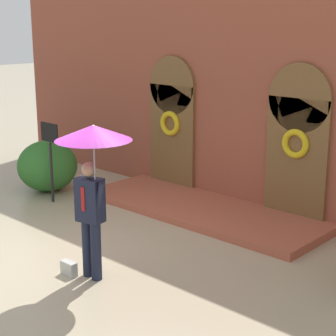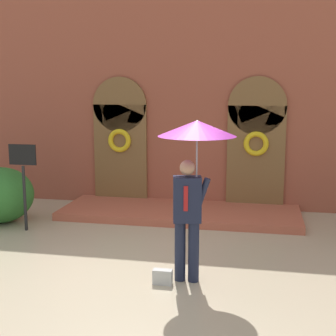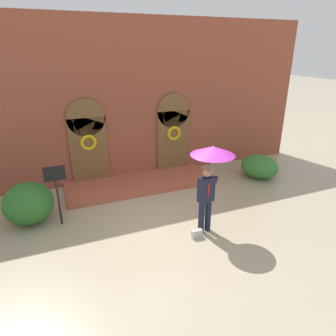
# 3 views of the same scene
# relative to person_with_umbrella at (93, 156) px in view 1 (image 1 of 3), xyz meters

# --- Properties ---
(ground_plane) EXTENTS (80.00, 80.00, 0.00)m
(ground_plane) POSITION_rel_person_with_umbrella_xyz_m (-0.79, 0.36, -1.91)
(ground_plane) COLOR tan
(building_facade) EXTENTS (14.00, 2.30, 5.60)m
(building_facade) POSITION_rel_person_with_umbrella_xyz_m (-0.79, 4.51, 0.77)
(building_facade) COLOR brown
(building_facade) RESTS_ON ground
(person_with_umbrella) EXTENTS (1.10, 1.10, 2.36)m
(person_with_umbrella) POSITION_rel_person_with_umbrella_xyz_m (0.00, 0.00, 0.00)
(person_with_umbrella) COLOR #191E33
(person_with_umbrella) RESTS_ON ground
(handbag) EXTENTS (0.28, 0.12, 0.22)m
(handbag) POSITION_rel_person_with_umbrella_xyz_m (-0.42, -0.20, -1.80)
(handbag) COLOR #B7B7B2
(handbag) RESTS_ON ground
(sign_post) EXTENTS (0.56, 0.06, 1.72)m
(sign_post) POSITION_rel_person_with_umbrella_xyz_m (-3.61, 1.80, -0.75)
(sign_post) COLOR black
(sign_post) RESTS_ON ground
(shrub_left) EXTENTS (1.35, 1.36, 1.16)m
(shrub_left) POSITION_rel_person_with_umbrella_xyz_m (-4.39, 2.24, -1.33)
(shrub_left) COLOR #2D6B28
(shrub_left) RESTS_ON ground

